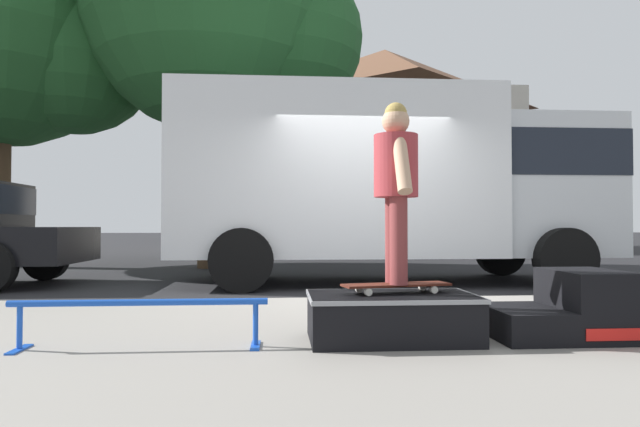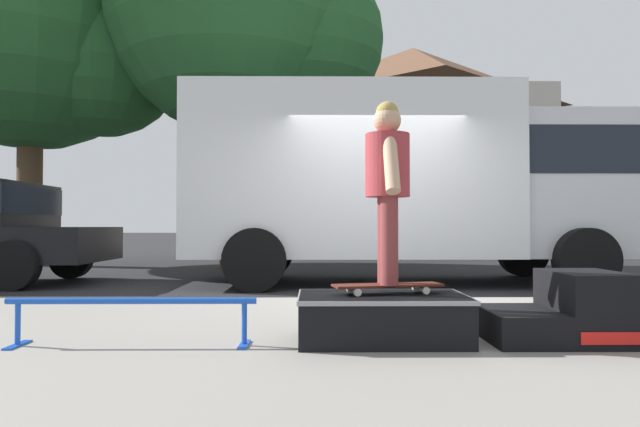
{
  "view_description": "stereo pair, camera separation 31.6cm",
  "coord_description": "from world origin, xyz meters",
  "px_view_note": "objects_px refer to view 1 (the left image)",
  "views": [
    {
      "loc": [
        -1.21,
        -6.61,
        0.92
      ],
      "look_at": [
        -0.84,
        -1.74,
        1.04
      ],
      "focal_mm": 30.5,
      "sensor_mm": 36.0,
      "label": 1
    },
    {
      "loc": [
        -0.89,
        -6.63,
        0.92
      ],
      "look_at": [
        -0.84,
        -1.74,
        1.04
      ],
      "focal_mm": 30.5,
      "sensor_mm": 36.0,
      "label": 2
    }
  ],
  "objects_px": {
    "skateboard": "(396,285)",
    "grind_rail": "(140,311)",
    "street_tree_neighbour": "(15,24)",
    "skater_kid": "(396,177)",
    "skate_box": "(391,315)",
    "box_truck": "(391,179)",
    "kicker_ramp": "(567,310)",
    "street_tree_main": "(226,15)"
  },
  "relations": [
    {
      "from": "box_truck",
      "to": "street_tree_neighbour",
      "type": "height_order",
      "value": "street_tree_neighbour"
    },
    {
      "from": "skateboard",
      "to": "skater_kid",
      "type": "bearing_deg",
      "value": -97.13
    },
    {
      "from": "kicker_ramp",
      "to": "box_truck",
      "type": "relative_size",
      "value": 0.14
    },
    {
      "from": "skate_box",
      "to": "street_tree_neighbour",
      "type": "distance_m",
      "value": 12.52
    },
    {
      "from": "kicker_ramp",
      "to": "skater_kid",
      "type": "bearing_deg",
      "value": 177.45
    },
    {
      "from": "kicker_ramp",
      "to": "skate_box",
      "type": "bearing_deg",
      "value": 179.98
    },
    {
      "from": "skater_kid",
      "to": "skateboard",
      "type": "bearing_deg",
      "value": 82.87
    },
    {
      "from": "kicker_ramp",
      "to": "skateboard",
      "type": "xyz_separation_m",
      "value": [
        -1.24,
        0.06,
        0.18
      ]
    },
    {
      "from": "skater_kid",
      "to": "box_truck",
      "type": "relative_size",
      "value": 0.19
    },
    {
      "from": "skateboard",
      "to": "street_tree_neighbour",
      "type": "distance_m",
      "value": 12.42
    },
    {
      "from": "grind_rail",
      "to": "street_tree_neighbour",
      "type": "height_order",
      "value": "street_tree_neighbour"
    },
    {
      "from": "box_truck",
      "to": "skateboard",
      "type": "bearing_deg",
      "value": -101.42
    },
    {
      "from": "skate_box",
      "to": "skateboard",
      "type": "relative_size",
      "value": 1.46
    },
    {
      "from": "grind_rail",
      "to": "box_truck",
      "type": "relative_size",
      "value": 0.24
    },
    {
      "from": "street_tree_neighbour",
      "to": "box_truck",
      "type": "bearing_deg",
      "value": -26.99
    },
    {
      "from": "street_tree_main",
      "to": "street_tree_neighbour",
      "type": "xyz_separation_m",
      "value": [
        -4.86,
        0.67,
        -0.08
      ]
    },
    {
      "from": "kicker_ramp",
      "to": "skater_kid",
      "type": "distance_m",
      "value": 1.57
    },
    {
      "from": "skateboard",
      "to": "skater_kid",
      "type": "distance_m",
      "value": 0.78
    },
    {
      "from": "skate_box",
      "to": "grind_rail",
      "type": "distance_m",
      "value": 1.71
    },
    {
      "from": "grind_rail",
      "to": "street_tree_neighbour",
      "type": "bearing_deg",
      "value": 119.28
    },
    {
      "from": "kicker_ramp",
      "to": "skateboard",
      "type": "bearing_deg",
      "value": 177.45
    },
    {
      "from": "grind_rail",
      "to": "street_tree_main",
      "type": "bearing_deg",
      "value": 91.89
    },
    {
      "from": "kicker_ramp",
      "to": "box_truck",
      "type": "distance_m",
      "value": 5.22
    },
    {
      "from": "skateboard",
      "to": "grind_rail",
      "type": "bearing_deg",
      "value": -174.18
    },
    {
      "from": "box_truck",
      "to": "grind_rail",
      "type": "bearing_deg",
      "value": -118.14
    },
    {
      "from": "box_truck",
      "to": "skater_kid",
      "type": "bearing_deg",
      "value": -101.42
    },
    {
      "from": "box_truck",
      "to": "kicker_ramp",
      "type": "bearing_deg",
      "value": -87.33
    },
    {
      "from": "skater_kid",
      "to": "street_tree_main",
      "type": "xyz_separation_m",
      "value": [
        -2.03,
        8.32,
        4.38
      ]
    },
    {
      "from": "skater_kid",
      "to": "box_truck",
      "type": "bearing_deg",
      "value": 78.58
    },
    {
      "from": "skater_kid",
      "to": "kicker_ramp",
      "type": "bearing_deg",
      "value": -2.55
    },
    {
      "from": "kicker_ramp",
      "to": "street_tree_main",
      "type": "bearing_deg",
      "value": 111.33
    },
    {
      "from": "street_tree_neighbour",
      "to": "skater_kid",
      "type": "bearing_deg",
      "value": -52.53
    },
    {
      "from": "skater_kid",
      "to": "street_tree_neighbour",
      "type": "xyz_separation_m",
      "value": [
        -6.9,
        9.0,
        4.3
      ]
    },
    {
      "from": "skate_box",
      "to": "street_tree_neighbour",
      "type": "relative_size",
      "value": 0.13
    },
    {
      "from": "skate_box",
      "to": "street_tree_neighbour",
      "type": "xyz_separation_m",
      "value": [
        -6.85,
        9.05,
        5.28
      ]
    },
    {
      "from": "kicker_ramp",
      "to": "street_tree_neighbour",
      "type": "distance_m",
      "value": 13.26
    },
    {
      "from": "grind_rail",
      "to": "skateboard",
      "type": "height_order",
      "value": "skateboard"
    },
    {
      "from": "skate_box",
      "to": "skater_kid",
      "type": "bearing_deg",
      "value": 49.43
    },
    {
      "from": "kicker_ramp",
      "to": "skater_kid",
      "type": "relative_size",
      "value": 0.73
    },
    {
      "from": "skate_box",
      "to": "box_truck",
      "type": "height_order",
      "value": "box_truck"
    },
    {
      "from": "grind_rail",
      "to": "street_tree_neighbour",
      "type": "xyz_separation_m",
      "value": [
        -5.14,
        9.18,
        5.21
      ]
    },
    {
      "from": "box_truck",
      "to": "street_tree_neighbour",
      "type": "distance_m",
      "value": 9.68
    }
  ]
}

